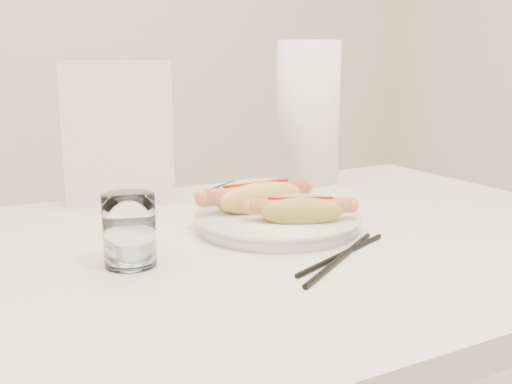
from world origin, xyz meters
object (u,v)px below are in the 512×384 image
hotdog_right (300,210)px  paper_towel_roll (308,112)px  table (261,276)px  water_glass (129,230)px  hotdog_left (256,197)px  plate (277,223)px  napkin_box (120,132)px

hotdog_right → paper_towel_roll: (0.24, 0.34, 0.11)m
table → water_glass: 0.24m
water_glass → paper_towel_roll: paper_towel_roll is taller
paper_towel_roll → water_glass: bearing=-145.8°
table → water_glass: bearing=-174.8°
hotdog_right → paper_towel_roll: bearing=80.7°
hotdog_left → table: bearing=-113.1°
water_glass → paper_towel_roll: bearing=34.2°
plate → paper_towel_roll: size_ratio=0.84×
plate → hotdog_right: size_ratio=1.69×
table → plate: plate is taller
hotdog_right → napkin_box: 0.41m
plate → napkin_box: size_ratio=0.97×
table → paper_towel_roll: (0.30, 0.33, 0.21)m
hotdog_left → water_glass: 0.26m
table → water_glass: size_ratio=12.61×
table → napkin_box: (-0.11, 0.35, 0.19)m
table → paper_towel_roll: bearing=47.4°
table → paper_towel_roll: size_ratio=4.00×
napkin_box → water_glass: bearing=-85.8°
water_glass → napkin_box: (0.10, 0.37, 0.08)m
plate → napkin_box: napkin_box is taller
plate → paper_towel_roll: (0.25, 0.29, 0.14)m
hotdog_left → napkin_box: (-0.14, 0.27, 0.08)m
hotdog_left → paper_towel_roll: (0.27, 0.25, 0.10)m
hotdog_right → hotdog_left: bearing=130.1°
table → hotdog_right: hotdog_right is taller
hotdog_right → paper_towel_roll: size_ratio=0.50×
hotdog_right → water_glass: water_glass is taller
paper_towel_roll → plate: bearing=-130.6°
paper_towel_roll → napkin_box: bearing=176.7°
hotdog_left → hotdog_right: hotdog_left is taller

